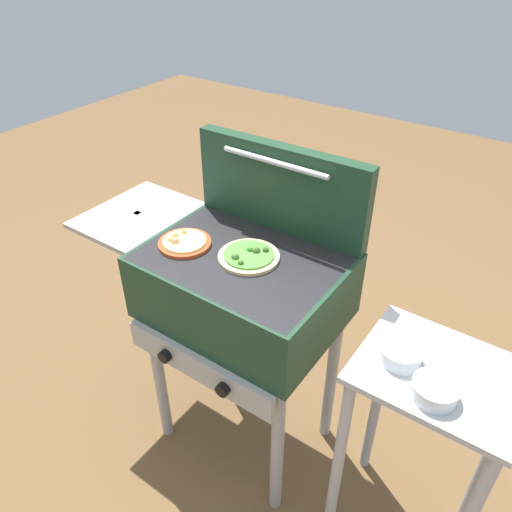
{
  "coord_description": "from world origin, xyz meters",
  "views": [
    {
      "loc": [
        0.78,
        -1.04,
        1.8
      ],
      "look_at": [
        0.05,
        0.0,
        0.92
      ],
      "focal_mm": 34.83,
      "sensor_mm": 36.0,
      "label": 1
    }
  ],
  "objects": [
    {
      "name": "ground_plane",
      "position": [
        0.0,
        0.0,
        0.0
      ],
      "size": [
        8.0,
        8.0,
        0.0
      ],
      "primitive_type": "plane",
      "color": "brown"
    },
    {
      "name": "grill",
      "position": [
        -0.01,
        -0.0,
        0.76
      ],
      "size": [
        0.96,
        0.53,
        0.9
      ],
      "color": "#193823",
      "rests_on": "ground_plane"
    },
    {
      "name": "grill_lid_open",
      "position": [
        0.0,
        0.21,
        1.05
      ],
      "size": [
        0.63,
        0.09,
        0.3
      ],
      "color": "#193823",
      "rests_on": "grill"
    },
    {
      "name": "pizza_veggie",
      "position": [
        0.02,
        0.0,
        0.91
      ],
      "size": [
        0.2,
        0.2,
        0.04
      ],
      "color": "#E0C17F",
      "rests_on": "grill"
    },
    {
      "name": "pizza_cheese",
      "position": [
        -0.2,
        -0.06,
        0.91
      ],
      "size": [
        0.17,
        0.17,
        0.03
      ],
      "color": "#C64723",
      "rests_on": "grill"
    },
    {
      "name": "prep_table",
      "position": [
        0.66,
        0.0,
        0.56
      ],
      "size": [
        0.44,
        0.36,
        0.79
      ],
      "color": "#B2B2B7",
      "rests_on": "ground_plane"
    },
    {
      "name": "topping_bowl_near",
      "position": [
        0.67,
        -0.1,
        0.81
      ],
      "size": [
        0.12,
        0.12,
        0.04
      ],
      "color": "silver",
      "rests_on": "prep_table"
    },
    {
      "name": "topping_bowl_far",
      "position": [
        0.55,
        -0.03,
        0.81
      ],
      "size": [
        0.11,
        0.11,
        0.04
      ],
      "color": "silver",
      "rests_on": "prep_table"
    }
  ]
}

